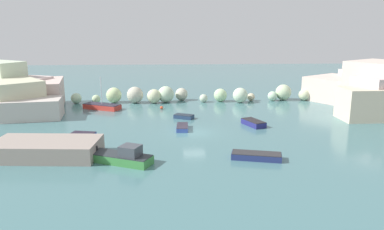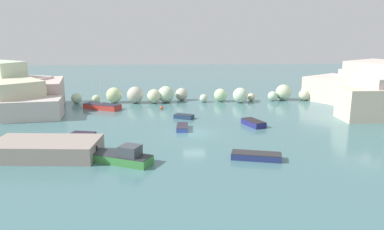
{
  "view_description": "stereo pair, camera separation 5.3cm",
  "coord_description": "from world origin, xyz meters",
  "px_view_note": "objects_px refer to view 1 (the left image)",
  "views": [
    {
      "loc": [
        -2.46,
        -40.76,
        11.64
      ],
      "look_at": [
        0.0,
        4.51,
        1.0
      ],
      "focal_mm": 35.1,
      "sensor_mm": 36.0,
      "label": 1
    },
    {
      "loc": [
        -2.41,
        -40.77,
        11.64
      ],
      "look_at": [
        0.0,
        4.51,
        1.0
      ],
      "focal_mm": 35.1,
      "sensor_mm": 36.0,
      "label": 2
    }
  ],
  "objects_px": {
    "moored_boat_3": "(182,127)",
    "channel_buoy": "(162,108)",
    "moored_boat_0": "(102,106)",
    "moored_boat_1": "(83,135)",
    "stone_dock": "(46,149)",
    "moored_boat_6": "(184,116)",
    "moored_boat_4": "(123,157)",
    "moored_boat_2": "(256,156)",
    "moored_boat_5": "(253,123)"
  },
  "relations": [
    {
      "from": "moored_boat_2",
      "to": "moored_boat_6",
      "type": "xyz_separation_m",
      "value": [
        -6.02,
        15.93,
        -0.05
      ]
    },
    {
      "from": "channel_buoy",
      "to": "moored_boat_0",
      "type": "distance_m",
      "value": 8.69
    },
    {
      "from": "moored_boat_2",
      "to": "moored_boat_4",
      "type": "height_order",
      "value": "moored_boat_4"
    },
    {
      "from": "moored_boat_0",
      "to": "moored_boat_4",
      "type": "distance_m",
      "value": 23.4
    },
    {
      "from": "moored_boat_1",
      "to": "stone_dock",
      "type": "bearing_deg",
      "value": 86.57
    },
    {
      "from": "moored_boat_5",
      "to": "stone_dock",
      "type": "bearing_deg",
      "value": -87.01
    },
    {
      "from": "stone_dock",
      "to": "channel_buoy",
      "type": "height_order",
      "value": "stone_dock"
    },
    {
      "from": "moored_boat_5",
      "to": "moored_boat_1",
      "type": "bearing_deg",
      "value": -101.57
    },
    {
      "from": "channel_buoy",
      "to": "moored_boat_3",
      "type": "bearing_deg",
      "value": -76.51
    },
    {
      "from": "moored_boat_3",
      "to": "moored_boat_6",
      "type": "bearing_deg",
      "value": -1.39
    },
    {
      "from": "channel_buoy",
      "to": "moored_boat_6",
      "type": "distance_m",
      "value": 6.55
    },
    {
      "from": "moored_boat_0",
      "to": "moored_boat_1",
      "type": "height_order",
      "value": "moored_boat_0"
    },
    {
      "from": "moored_boat_2",
      "to": "moored_boat_5",
      "type": "distance_m",
      "value": 11.99
    },
    {
      "from": "moored_boat_1",
      "to": "moored_boat_3",
      "type": "xyz_separation_m",
      "value": [
        10.89,
        2.41,
        0.02
      ]
    },
    {
      "from": "moored_boat_1",
      "to": "moored_boat_4",
      "type": "bearing_deg",
      "value": 135.03
    },
    {
      "from": "stone_dock",
      "to": "moored_boat_0",
      "type": "distance_m",
      "value": 20.69
    },
    {
      "from": "moored_boat_2",
      "to": "moored_boat_6",
      "type": "distance_m",
      "value": 17.03
    },
    {
      "from": "stone_dock",
      "to": "moored_boat_6",
      "type": "xyz_separation_m",
      "value": [
        13.1,
        14.22,
        -0.52
      ]
    },
    {
      "from": "moored_boat_1",
      "to": "moored_boat_5",
      "type": "bearing_deg",
      "value": -156.74
    },
    {
      "from": "moored_boat_4",
      "to": "moored_boat_2",
      "type": "bearing_deg",
      "value": 25.92
    },
    {
      "from": "moored_boat_2",
      "to": "moored_boat_6",
      "type": "relative_size",
      "value": 1.69
    },
    {
      "from": "stone_dock",
      "to": "moored_boat_2",
      "type": "xyz_separation_m",
      "value": [
        19.13,
        -1.71,
        -0.47
      ]
    },
    {
      "from": "channel_buoy",
      "to": "moored_boat_1",
      "type": "height_order",
      "value": "channel_buoy"
    },
    {
      "from": "moored_boat_4",
      "to": "moored_boat_5",
      "type": "bearing_deg",
      "value": 64.77
    },
    {
      "from": "moored_boat_1",
      "to": "moored_boat_6",
      "type": "height_order",
      "value": "moored_boat_6"
    },
    {
      "from": "moored_boat_4",
      "to": "moored_boat_6",
      "type": "height_order",
      "value": "moored_boat_4"
    },
    {
      "from": "moored_boat_6",
      "to": "moored_boat_3",
      "type": "bearing_deg",
      "value": 112.43
    },
    {
      "from": "moored_boat_1",
      "to": "moored_boat_3",
      "type": "distance_m",
      "value": 11.16
    },
    {
      "from": "moored_boat_0",
      "to": "moored_boat_6",
      "type": "relative_size",
      "value": 2.09
    },
    {
      "from": "moored_boat_5",
      "to": "moored_boat_0",
      "type": "bearing_deg",
      "value": -140.03
    },
    {
      "from": "moored_boat_1",
      "to": "moored_boat_5",
      "type": "relative_size",
      "value": 0.77
    },
    {
      "from": "stone_dock",
      "to": "moored_boat_1",
      "type": "xyz_separation_m",
      "value": [
        1.84,
        6.4,
        -0.54
      ]
    },
    {
      "from": "moored_boat_0",
      "to": "moored_boat_2",
      "type": "xyz_separation_m",
      "value": [
        17.75,
        -22.35,
        -0.08
      ]
    },
    {
      "from": "moored_boat_0",
      "to": "moored_boat_3",
      "type": "xyz_separation_m",
      "value": [
        11.36,
        -11.84,
        -0.13
      ]
    },
    {
      "from": "moored_boat_4",
      "to": "moored_boat_6",
      "type": "relative_size",
      "value": 2.14
    },
    {
      "from": "stone_dock",
      "to": "moored_boat_2",
      "type": "height_order",
      "value": "stone_dock"
    },
    {
      "from": "moored_boat_1",
      "to": "moored_boat_3",
      "type": "height_order",
      "value": "moored_boat_3"
    },
    {
      "from": "channel_buoy",
      "to": "moored_boat_1",
      "type": "relative_size",
      "value": 0.17
    },
    {
      "from": "stone_dock",
      "to": "moored_boat_1",
      "type": "relative_size",
      "value": 3.4
    },
    {
      "from": "moored_boat_6",
      "to": "moored_boat_2",
      "type": "bearing_deg",
      "value": 137.02
    },
    {
      "from": "moored_boat_2",
      "to": "moored_boat_3",
      "type": "height_order",
      "value": "moored_boat_2"
    },
    {
      "from": "moored_boat_1",
      "to": "moored_boat_6",
      "type": "xyz_separation_m",
      "value": [
        11.26,
        7.82,
        0.03
      ]
    },
    {
      "from": "stone_dock",
      "to": "moored_boat_4",
      "type": "bearing_deg",
      "value": -15.74
    },
    {
      "from": "moored_boat_3",
      "to": "moored_boat_6",
      "type": "distance_m",
      "value": 5.43
    },
    {
      "from": "channel_buoy",
      "to": "moored_boat_5",
      "type": "height_order",
      "value": "moored_boat_5"
    },
    {
      "from": "moored_boat_1",
      "to": "moored_boat_0",
      "type": "bearing_deg",
      "value": -75.48
    },
    {
      "from": "stone_dock",
      "to": "moored_boat_4",
      "type": "distance_m",
      "value": 7.47
    },
    {
      "from": "moored_boat_3",
      "to": "moored_boat_5",
      "type": "height_order",
      "value": "moored_boat_5"
    },
    {
      "from": "channel_buoy",
      "to": "moored_boat_6",
      "type": "relative_size",
      "value": 0.17
    },
    {
      "from": "moored_boat_3",
      "to": "channel_buoy",
      "type": "bearing_deg",
      "value": 15.98
    }
  ]
}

